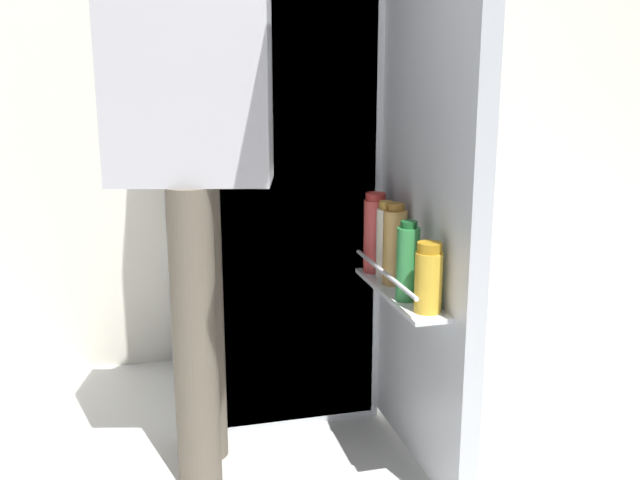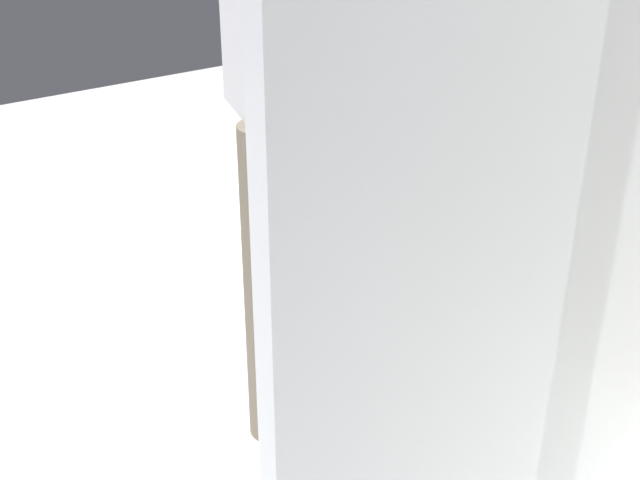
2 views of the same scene
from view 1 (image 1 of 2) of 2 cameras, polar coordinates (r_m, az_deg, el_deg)
ground_plane at (r=2.22m, az=-1.46°, el=-17.32°), size 6.58×6.58×0.00m
kitchen_wall at (r=2.82m, az=-6.17°, el=17.75°), size 4.40×0.10×2.69m
refrigerator at (r=2.42m, az=-3.75°, el=7.57°), size 0.69×1.26×1.77m
person at (r=1.93m, az=-9.81°, el=9.48°), size 0.55×0.79×1.68m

